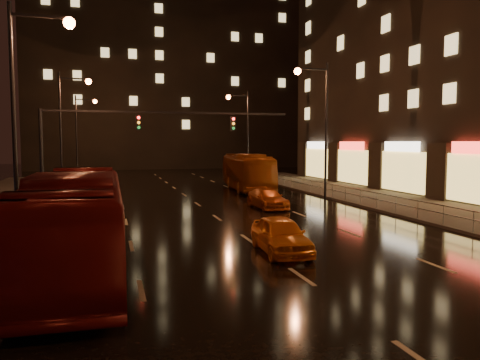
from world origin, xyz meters
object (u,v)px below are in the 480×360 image
object	(u,v)px
bus_red	(76,223)
taxi_far	(267,198)
bus_curb	(247,172)
taxi_near	(281,235)

from	to	relation	value
bus_red	taxi_far	distance (m)	16.68
bus_curb	taxi_far	distance (m)	11.52
bus_curb	bus_red	bearing A→B (deg)	-112.62
taxi_near	taxi_far	size ratio (longest dim) A/B	0.96
bus_red	taxi_near	world-z (taller)	bus_red
bus_curb	taxi_near	bearing A→B (deg)	-97.73
bus_red	taxi_near	size ratio (longest dim) A/B	2.90
taxi_far	taxi_near	bearing A→B (deg)	-109.47
taxi_near	bus_red	bearing A→B (deg)	-170.04
bus_red	bus_curb	size ratio (longest dim) A/B	1.02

